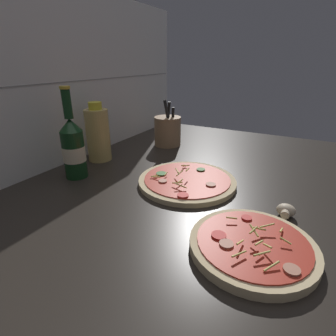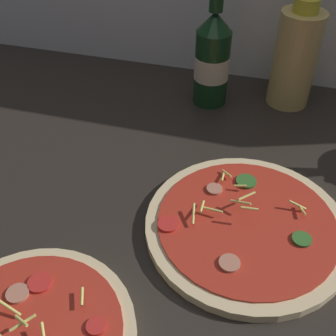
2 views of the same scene
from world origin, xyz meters
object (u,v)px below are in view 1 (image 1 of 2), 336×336
Objects in this scene: mushroom_left at (286,211)px; utensil_crock at (168,131)px; pizza_near at (252,246)px; oil_bottle at (98,134)px; pizza_far at (186,180)px; beer_bottle at (73,147)px.

utensil_crock reaches higher than mushroom_left.
oil_bottle is at bearing 67.83° from pizza_near.
utensil_crock is at bearing 36.63° from pizza_far.
oil_bottle reaches higher than utensil_crock.
beer_bottle reaches higher than pizza_far.
utensil_crock reaches higher than pizza_near.
beer_bottle is (9.28, 56.34, 8.60)cm from pizza_near.
pizza_near is 16.66cm from mushroom_left.
beer_bottle reaches higher than utensil_crock.
oil_bottle is at bearing 14.84° from beer_bottle.
pizza_far is 1.38× the size of oil_bottle.
pizza_near is 65.79cm from oil_bottle.
pizza_near is 31.98cm from pizza_far.
pizza_far is (21.25, 23.90, -0.24)cm from pizza_near.
pizza_near is at bearing 164.74° from mushroom_left.
utensil_crock is (27.72, -13.40, -3.36)cm from oil_bottle.
beer_bottle is at bearing 110.26° from pizza_far.
oil_bottle is 1.08× the size of utensil_crock.
pizza_far is at bearing 79.61° from mushroom_left.
pizza_far is 28.76cm from mushroom_left.
pizza_far is 1.05× the size of beer_bottle.
oil_bottle is 4.67× the size of mushroom_left.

